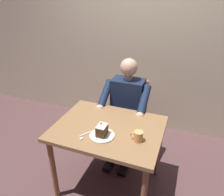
% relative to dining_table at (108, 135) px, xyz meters
% --- Properties ---
extents(ground_plane, '(14.00, 14.00, 0.00)m').
position_rel_dining_table_xyz_m(ground_plane, '(0.00, 0.00, -0.64)').
color(ground_plane, brown).
extents(cafe_rear_panel, '(6.40, 0.12, 3.00)m').
position_rel_dining_table_xyz_m(cafe_rear_panel, '(0.00, -1.34, 0.86)').
color(cafe_rear_panel, beige).
rests_on(cafe_rear_panel, ground).
extents(dining_table, '(0.99, 0.76, 0.74)m').
position_rel_dining_table_xyz_m(dining_table, '(0.00, 0.00, 0.00)').
color(dining_table, olive).
rests_on(dining_table, ground).
extents(chair, '(0.42, 0.42, 0.90)m').
position_rel_dining_table_xyz_m(chair, '(0.00, -0.70, -0.15)').
color(chair, '#A1644B').
rests_on(chair, ground).
extents(seated_person, '(0.53, 0.58, 1.21)m').
position_rel_dining_table_xyz_m(seated_person, '(-0.00, -0.53, -0.01)').
color(seated_person, '#17233D').
rests_on(seated_person, ground).
extents(dessert_plate, '(0.22, 0.22, 0.01)m').
position_rel_dining_table_xyz_m(dessert_plate, '(0.00, 0.14, 0.10)').
color(dessert_plate, silver).
rests_on(dessert_plate, dining_table).
extents(cake_slice, '(0.08, 0.11, 0.12)m').
position_rel_dining_table_xyz_m(cake_slice, '(0.00, 0.14, 0.15)').
color(cake_slice, '#452F16').
rests_on(cake_slice, dessert_plate).
extents(coffee_cup, '(0.11, 0.07, 0.09)m').
position_rel_dining_table_xyz_m(coffee_cup, '(-0.31, 0.10, 0.14)').
color(coffee_cup, '#E2A15C').
rests_on(coffee_cup, dining_table).
extents(dessert_spoon, '(0.07, 0.14, 0.01)m').
position_rel_dining_table_xyz_m(dessert_spoon, '(0.15, 0.22, 0.10)').
color(dessert_spoon, silver).
rests_on(dessert_spoon, dining_table).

